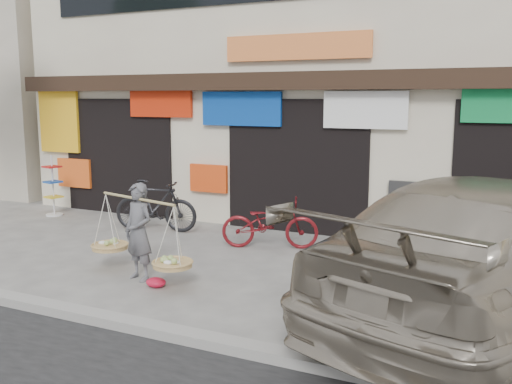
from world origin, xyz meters
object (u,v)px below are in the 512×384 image
at_px(bike_2, 270,223).
at_px(display_rack, 53,191).
at_px(suv, 500,249).
at_px(street_vendor, 139,236).
at_px(bike_1, 155,206).

distance_m(bike_2, display_rack, 5.77).
xyz_separation_m(bike_2, suv, (3.94, -1.89, 0.43)).
bearing_deg(display_rack, suv, -13.82).
distance_m(street_vendor, display_rack, 5.61).
distance_m(street_vendor, bike_2, 2.73).
height_order(bike_2, suv, suv).
height_order(bike_2, display_rack, display_rack).
distance_m(bike_2, suv, 4.39).
bearing_deg(bike_1, street_vendor, -160.54).
relative_size(street_vendor, bike_1, 1.13).
relative_size(bike_1, bike_2, 1.01).
distance_m(bike_1, display_rack, 3.09).
bearing_deg(suv, street_vendor, 25.97).
bearing_deg(suv, display_rack, 4.86).
height_order(bike_1, suv, suv).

